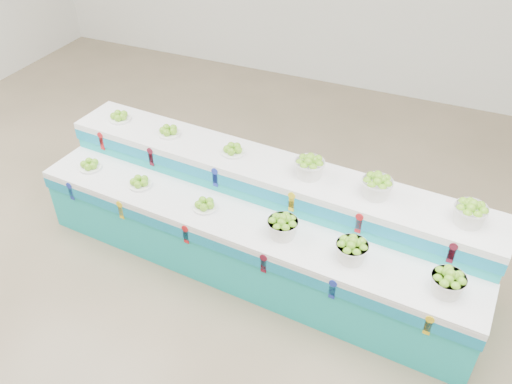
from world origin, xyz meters
TOP-DOWN VIEW (x-y plane):
  - ground at (0.00, 0.00)m, footprint 10.00×10.00m
  - display_stand at (0.59, 0.73)m, footprint 4.52×1.47m
  - plate_lower_left at (-1.24, 0.59)m, footprint 0.25×0.25m
  - plate_lower_mid at (-0.60, 0.54)m, footprint 0.25×0.25m
  - plate_lower_right at (0.17, 0.49)m, footprint 0.25×0.25m
  - basket_lower_left at (0.98, 0.43)m, footprint 0.30×0.30m
  - basket_lower_mid at (1.61, 0.38)m, footprint 0.30×0.30m
  - basket_lower_right at (2.40, 0.32)m, footprint 0.30×0.30m
  - plate_upper_left at (-1.20, 1.14)m, footprint 0.25×0.25m
  - plate_upper_mid at (-0.55, 1.09)m, footprint 0.25×0.25m
  - plate_upper_right at (0.21, 1.04)m, footprint 0.25×0.25m
  - basket_upper_left at (1.02, 0.97)m, footprint 0.30×0.30m
  - basket_upper_mid at (1.65, 0.93)m, footprint 0.30×0.30m
  - basket_upper_right at (2.44, 0.87)m, footprint 0.30×0.30m

SIDE VIEW (x-z plane):
  - ground at x=0.00m, z-range 0.00..0.00m
  - display_stand at x=0.59m, z-range 0.00..1.02m
  - plate_lower_left at x=-1.24m, z-range 0.72..0.82m
  - plate_lower_mid at x=-0.60m, z-range 0.72..0.82m
  - plate_lower_right at x=0.17m, z-range 0.72..0.82m
  - basket_lower_left at x=0.98m, z-range 0.72..0.93m
  - basket_lower_mid at x=1.61m, z-range 0.72..0.93m
  - basket_lower_right at x=2.40m, z-range 0.72..0.93m
  - plate_upper_left at x=-1.20m, z-range 1.02..1.12m
  - plate_upper_mid at x=-0.55m, z-range 1.02..1.12m
  - plate_upper_right at x=0.21m, z-range 1.02..1.12m
  - basket_upper_left at x=1.02m, z-range 1.02..1.23m
  - basket_upper_mid at x=1.65m, z-range 1.02..1.23m
  - basket_upper_right at x=2.44m, z-range 1.02..1.23m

